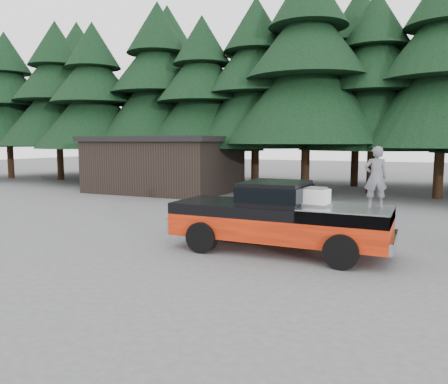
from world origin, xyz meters
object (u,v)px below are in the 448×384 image
at_px(air_compressor, 316,198).
at_px(utility_building, 165,164).
at_px(pickup_truck, 279,228).
at_px(man_on_bed, 376,177).

relative_size(air_compressor, utility_building, 0.07).
relative_size(pickup_truck, utility_building, 0.71).
bearing_deg(air_compressor, man_on_bed, 19.21).
bearing_deg(man_on_bed, air_compressor, -6.09).
xyz_separation_m(pickup_truck, man_on_bed, (2.44, 0.24, 1.44)).
relative_size(air_compressor, man_on_bed, 0.40).
xyz_separation_m(pickup_truck, utility_building, (-10.79, 11.30, 1.00)).
distance_m(air_compressor, utility_building, 16.39).
height_order(air_compressor, man_on_bed, man_on_bed).
distance_m(air_compressor, man_on_bed, 1.55).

